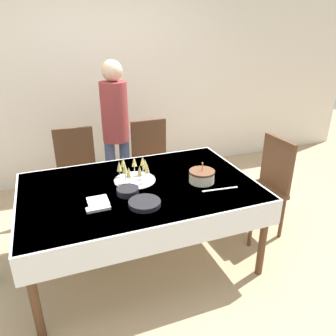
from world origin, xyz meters
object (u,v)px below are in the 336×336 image
object	(u,v)px
dining_chair_far_left	(77,171)
plate_stack_dessert	(128,191)
dining_chair_far_right	(152,160)
person_standing	(115,123)
champagne_tray	(134,171)
birthday_cake	(202,176)
plate_stack_main	(145,203)
dining_chair_right_end	(266,183)

from	to	relation	value
dining_chair_far_left	plate_stack_dessert	distance (m)	1.09
dining_chair_far_right	person_standing	world-z (taller)	person_standing
champagne_tray	plate_stack_dessert	distance (m)	0.24
birthday_cake	person_standing	distance (m)	1.24
birthday_cake	plate_stack_main	size ratio (longest dim) A/B	0.90
dining_chair_far_left	plate_stack_main	world-z (taller)	dining_chair_far_left
plate_stack_dessert	dining_chair_right_end	bearing A→B (deg)	4.34
plate_stack_main	person_standing	distance (m)	1.36
dining_chair_right_end	dining_chair_far_left	bearing A→B (deg)	150.91
plate_stack_dessert	person_standing	distance (m)	1.16
birthday_cake	dining_chair_right_end	bearing A→B (deg)	9.04
plate_stack_main	person_standing	world-z (taller)	person_standing
dining_chair_right_end	birthday_cake	size ratio (longest dim) A/B	4.55
dining_chair_right_end	champagne_tray	xyz separation A→B (m)	(-1.26, 0.10, 0.29)
dining_chair_far_right	dining_chair_right_end	world-z (taller)	same
dining_chair_far_left	plate_stack_dessert	bearing A→B (deg)	-74.51
plate_stack_dessert	person_standing	world-z (taller)	person_standing
plate_stack_main	plate_stack_dessert	size ratio (longest dim) A/B	1.38
dining_chair_far_left	dining_chair_right_end	xyz separation A→B (m)	(1.66, -0.92, 0.00)
champagne_tray	plate_stack_main	size ratio (longest dim) A/B	1.48
dining_chair_far_right	champagne_tray	size ratio (longest dim) A/B	2.77
dining_chair_right_end	birthday_cake	distance (m)	0.80
dining_chair_far_right	plate_stack_main	xyz separation A→B (m)	(-0.47, -1.24, 0.21)
plate_stack_main	person_standing	size ratio (longest dim) A/B	0.15
plate_stack_main	birthday_cake	bearing A→B (deg)	19.61
champagne_tray	plate_stack_dessert	world-z (taller)	champagne_tray
dining_chair_far_left	champagne_tray	xyz separation A→B (m)	(0.40, -0.82, 0.29)
person_standing	dining_chair_far_left	bearing A→B (deg)	-168.12
dining_chair_far_right	person_standing	distance (m)	0.58
dining_chair_far_left	person_standing	bearing A→B (deg)	11.88
dining_chair_far_left	champagne_tray	world-z (taller)	dining_chair_far_left
dining_chair_right_end	person_standing	xyz separation A→B (m)	(-1.21, 1.02, 0.44)
person_standing	dining_chair_right_end	bearing A→B (deg)	-40.18
dining_chair_far_left	plate_stack_dessert	xyz separation A→B (m)	(0.29, -1.03, 0.22)
dining_chair_right_end	birthday_cake	xyz separation A→B (m)	(-0.75, -0.12, 0.25)
dining_chair_right_end	plate_stack_dessert	size ratio (longest dim) A/B	5.63
birthday_cake	plate_stack_main	distance (m)	0.59
dining_chair_far_right	plate_stack_dessert	xyz separation A→B (m)	(-0.54, -1.03, 0.22)
dining_chair_far_left	birthday_cake	bearing A→B (deg)	-48.96
dining_chair_right_end	plate_stack_dessert	bearing A→B (deg)	-175.66
dining_chair_right_end	champagne_tray	world-z (taller)	dining_chair_right_end
person_standing	birthday_cake	bearing A→B (deg)	-68.22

